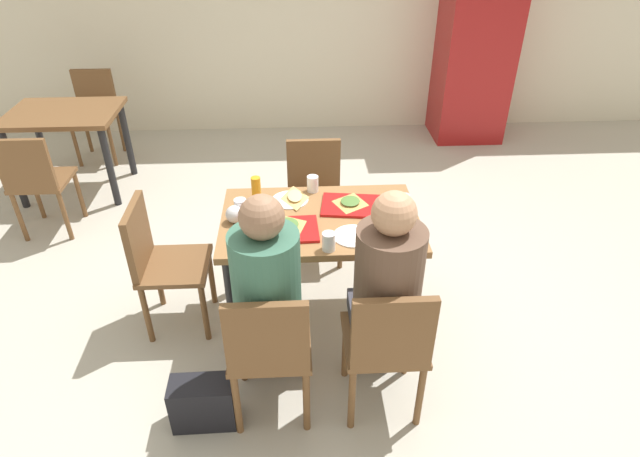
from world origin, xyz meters
name	(u,v)px	position (x,y,z in m)	size (l,w,h in m)	color
ground_plane	(320,316)	(0.00, 0.00, -0.01)	(10.00, 10.00, 0.02)	#B2AD9E
main_table	(320,233)	(0.00, 0.00, 0.64)	(1.13, 0.74, 0.74)	olive
chair_near_left	(269,347)	(-0.28, -0.75, 0.50)	(0.40, 0.40, 0.85)	brown
chair_near_right	(387,343)	(0.28, -0.75, 0.50)	(0.40, 0.40, 0.85)	brown
chair_far_side	(314,191)	(0.00, 0.75, 0.50)	(0.40, 0.40, 0.85)	brown
chair_left_end	(159,258)	(-0.95, 0.00, 0.50)	(0.40, 0.40, 0.85)	brown
person_in_red	(267,288)	(-0.28, -0.61, 0.74)	(0.32, 0.42, 1.26)	#383842
person_in_brown_jacket	(386,284)	(0.28, -0.61, 0.74)	(0.32, 0.42, 1.26)	#383842
tray_red_near	(285,230)	(-0.20, -0.13, 0.75)	(0.36, 0.26, 0.02)	#B21414
tray_red_far	(352,206)	(0.20, 0.11, 0.75)	(0.36, 0.26, 0.02)	#B21414
paper_plate_center	(290,200)	(-0.17, 0.20, 0.75)	(0.22, 0.22, 0.01)	white
paper_plate_near_edge	(353,236)	(0.17, -0.20, 0.75)	(0.22, 0.22, 0.01)	white
pizza_slice_a	(288,224)	(-0.18, -0.10, 0.77)	(0.22, 0.23, 0.02)	tan
pizza_slice_b	(350,202)	(0.19, 0.13, 0.77)	(0.20, 0.22, 0.02)	tan
pizza_slice_c	(295,197)	(-0.14, 0.22, 0.76)	(0.14, 0.22, 0.02)	#DBAD60
plastic_cup_a	(313,184)	(-0.03, 0.31, 0.79)	(0.07, 0.07, 0.10)	white
plastic_cup_b	(329,241)	(0.03, -0.31, 0.79)	(0.07, 0.07, 0.10)	white
plastic_cup_c	(241,207)	(-0.45, 0.06, 0.79)	(0.07, 0.07, 0.10)	white
soda_can	(404,204)	(0.48, 0.02, 0.80)	(0.07, 0.07, 0.12)	#B7BCC6
condiment_bottle	(256,190)	(-0.37, 0.20, 0.82)	(0.06, 0.06, 0.16)	orange
foil_bundle	(234,214)	(-0.48, -0.02, 0.79)	(0.10, 0.10, 0.10)	silver
handbag	(203,403)	(-0.63, -0.77, 0.14)	(0.32, 0.16, 0.28)	black
drink_fridge	(476,47)	(1.74, 2.85, 0.95)	(0.70, 0.60, 1.90)	maroon
background_table	(66,125)	(-2.07, 1.80, 0.62)	(0.90, 0.70, 0.74)	brown
background_chair_near	(36,178)	(-2.07, 1.06, 0.50)	(0.40, 0.40, 0.85)	brown
background_chair_far	(95,108)	(-2.07, 2.53, 0.50)	(0.40, 0.40, 0.85)	brown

